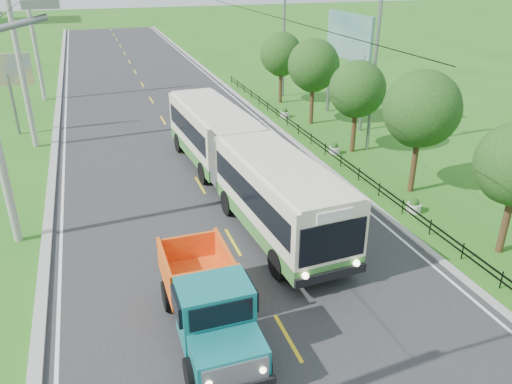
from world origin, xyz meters
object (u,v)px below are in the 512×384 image
tree_third (420,112)px  streetlight_mid (372,68)px  pole_mid (21,63)px  tree_fifth (313,68)px  streetlight_far (282,36)px  pole_far (34,36)px  tree_fourth (357,92)px  billboard_right (348,43)px  billboard_left (7,75)px  bus (241,158)px  dump_truck (208,299)px  planter_far (285,113)px  tree_back (281,56)px  planter_mid (334,149)px  planter_near (414,206)px

tree_third → streetlight_mid: (0.79, 5.86, 0.92)m
pole_mid → tree_fifth: (18.12, -0.86, -1.24)m
pole_mid → tree_third: (18.12, -12.86, -1.11)m
streetlight_far → pole_far: bearing=165.2°
tree_fifth → tree_fourth: bearing=-90.0°
pole_mid → billboard_right: 20.59m
billboard_left → bus: 17.89m
tree_third → dump_truck: 14.32m
planter_far → pole_far: bearing=146.9°
tree_fifth → tree_back: 6.00m
pole_mid → tree_fourth: (18.12, -6.86, -1.51)m
streetlight_mid → dump_truck: size_ratio=1.59×
tree_fourth → streetlight_far: 13.94m
pole_mid → billboard_right: size_ratio=1.37×
tree_third → planter_mid: 7.04m
pole_far → billboard_right: size_ratio=1.37×
billboard_left → billboard_right: bearing=-10.4°
tree_fifth → planter_near: tree_fifth is taller
dump_truck → billboard_left: bearing=107.3°
pole_mid → streetlight_mid: bearing=-20.3°
streetlight_far → planter_far: bearing=-108.8°
tree_back → planter_mid: tree_back is taller
tree_back → streetlight_far: streetlight_far is taller
streetlight_far → planter_far: 7.84m
pole_mid → tree_third: size_ratio=1.67×
streetlight_far → billboard_right: bearing=-78.3°
pole_mid → planter_near: 23.08m
tree_third → billboard_left: (-19.36, 15.86, -0.12)m
tree_back → billboard_left: size_ratio=1.06×
tree_third → tree_fifth: tree_third is taller
tree_fifth → streetlight_mid: (0.79, -6.14, 1.05)m
planter_near → streetlight_mid: bearing=75.7°
streetlight_far → streetlight_mid: bearing=-90.0°
tree_fourth → planter_far: size_ratio=8.06×
planter_mid → billboard_right: (3.70, 6.00, 5.06)m
streetlight_mid → billboard_right: streetlight_mid is taller
tree_fifth → planter_far: bearing=124.0°
pole_mid → billboard_right: pole_mid is taller
planter_far → billboard_left: 18.56m
tree_fourth → bus: 9.27m
tree_third → streetlight_mid: streetlight_mid is taller
tree_back → planter_far: 5.48m
pole_mid → tree_fourth: bearing=-20.7°
planter_far → dump_truck: dump_truck is taller
tree_back → pole_far: bearing=159.3°
dump_truck → billboard_right: bearing=52.6°
pole_mid → tree_fifth: pole_mid is taller
pole_far → dump_truck: size_ratio=1.76×
planter_near → planter_mid: same height
tree_third → bus: bearing=166.4°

